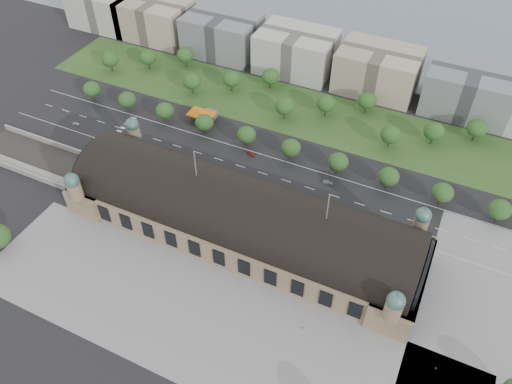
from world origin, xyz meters
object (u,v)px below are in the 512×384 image
at_px(petrol_station, 207,114).
at_px(pedestrian_2, 436,368).
at_px(parked_car_2, 178,172).
at_px(parked_car_4, 194,177).
at_px(parked_car_3, 154,159).
at_px(parked_car_0, 130,149).
at_px(bus_east, 306,203).
at_px(traffic_car_5, 328,183).
at_px(traffic_car_4, 313,199).
at_px(traffic_car_6, 419,223).
at_px(traffic_car_0, 76,124).
at_px(parked_car_1, 133,150).
at_px(parked_car_6, 184,167).
at_px(traffic_car_3, 252,154).
at_px(bus_mid, 250,184).
at_px(parked_car_5, 190,169).
at_px(bus_west, 283,194).
at_px(traffic_car_2, 142,145).
at_px(pedestrian_0, 303,328).

bearing_deg(petrol_station, pedestrian_2, -33.20).
height_order(parked_car_2, parked_car_4, parked_car_4).
xyz_separation_m(parked_car_3, parked_car_4, (24.29, -2.80, 0.02)).
xyz_separation_m(parked_car_0, bus_east, (94.07, 2.00, 0.78)).
bearing_deg(parked_car_4, traffic_car_5, 86.14).
bearing_deg(parked_car_4, bus_east, 70.73).
height_order(traffic_car_5, parked_car_0, traffic_car_5).
height_order(traffic_car_4, traffic_car_6, traffic_car_4).
bearing_deg(parked_car_4, traffic_car_0, -122.43).
height_order(parked_car_1, parked_car_6, parked_car_6).
bearing_deg(traffic_car_3, parked_car_0, 119.38).
relative_size(bus_mid, bus_east, 1.16).
xyz_separation_m(parked_car_2, parked_car_5, (4.36, 4.00, 0.14)).
bearing_deg(bus_west, traffic_car_5, -43.65).
relative_size(parked_car_2, bus_east, 0.41).
height_order(parked_car_4, pedestrian_2, pedestrian_2).
height_order(traffic_car_5, pedestrian_2, traffic_car_5).
height_order(traffic_car_2, bus_west, bus_west).
xyz_separation_m(petrol_station, parked_car_0, (-21.78, -40.28, -2.23)).
distance_m(traffic_car_2, traffic_car_6, 138.72).
distance_m(traffic_car_3, pedestrian_2, 128.22).
bearing_deg(pedestrian_0, traffic_car_5, 114.52).
distance_m(traffic_car_6, parked_car_6, 111.22).
bearing_deg(traffic_car_0, parked_car_1, 77.70).
distance_m(traffic_car_3, parked_car_2, 37.58).
xyz_separation_m(parked_car_0, parked_car_3, (15.18, -1.20, 0.03)).
xyz_separation_m(traffic_car_5, pedestrian_2, (63.39, -70.65, -0.00)).
height_order(traffic_car_2, pedestrian_2, pedestrian_2).
bearing_deg(parked_car_3, bus_west, 53.38).
relative_size(traffic_car_6, bus_east, 0.46).
distance_m(traffic_car_6, parked_car_5, 107.76).
relative_size(traffic_car_6, parked_car_6, 0.99).
bearing_deg(parked_car_3, traffic_car_2, -159.61).
bearing_deg(traffic_car_2, bus_mid, 85.04).
height_order(parked_car_4, bus_east, bus_east).
bearing_deg(petrol_station, bus_east, -27.91).
height_order(bus_west, pedestrian_2, bus_west).
height_order(parked_car_0, bus_mid, bus_mid).
height_order(petrol_station, parked_car_6, petrol_station).
distance_m(parked_car_2, bus_mid, 36.17).
bearing_deg(parked_car_1, parked_car_5, 57.14).
bearing_deg(parked_car_2, parked_car_6, 138.73).
height_order(parked_car_3, pedestrian_2, pedestrian_2).
bearing_deg(parked_car_2, bus_west, 68.53).
height_order(traffic_car_6, parked_car_3, parked_car_3).
relative_size(traffic_car_3, pedestrian_0, 2.56).
height_order(parked_car_0, parked_car_1, parked_car_0).
distance_m(parked_car_6, bus_west, 51.22).
relative_size(traffic_car_2, traffic_car_6, 0.96).
bearing_deg(parked_car_3, parked_car_1, -135.25).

